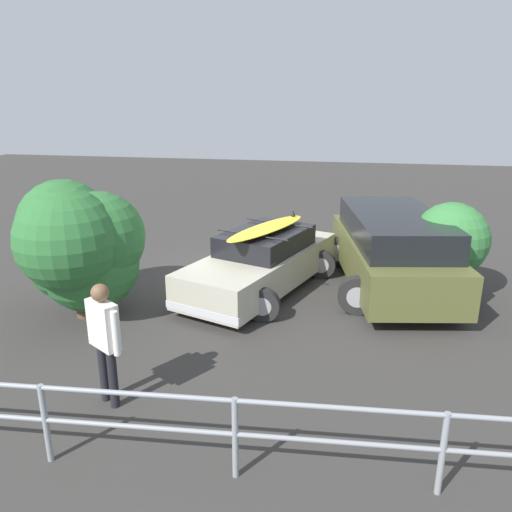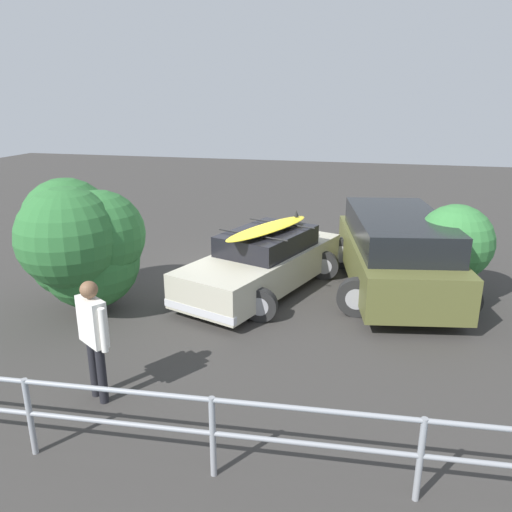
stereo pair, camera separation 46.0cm
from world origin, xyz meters
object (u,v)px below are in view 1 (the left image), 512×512
object	(u,v)px
person_bystander	(104,334)
sedan_car	(262,262)
bush_near_right	(449,242)
suv_car	(392,249)
bush_near_left	(78,245)

from	to	relation	value
person_bystander	sedan_car	bearing A→B (deg)	-105.74
sedan_car	bush_near_right	bearing A→B (deg)	-174.27
sedan_car	bush_near_right	xyz separation A→B (m)	(-3.76, -0.38, 0.54)
suv_car	person_bystander	xyz separation A→B (m)	(3.96, 5.16, 0.17)
bush_near_left	bush_near_right	size ratio (longest dim) A/B	1.31
bush_near_right	suv_car	bearing A→B (deg)	-14.58
person_bystander	bush_near_right	bearing A→B (deg)	-135.88
bush_near_right	sedan_car	bearing A→B (deg)	5.73
person_bystander	bush_near_left	xyz separation A→B (m)	(1.81, -2.60, 0.33)
suv_car	sedan_car	bearing A→B (deg)	13.71
suv_car	person_bystander	world-z (taller)	person_bystander
suv_car	bush_near_right	size ratio (longest dim) A/B	2.51
bush_near_right	person_bystander	bearing A→B (deg)	44.12
sedan_car	suv_car	world-z (taller)	suv_car
suv_car	bush_near_left	bearing A→B (deg)	23.92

